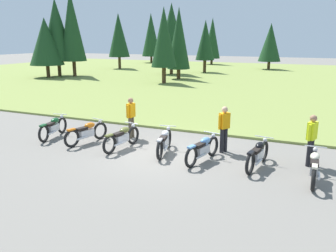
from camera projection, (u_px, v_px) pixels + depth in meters
ground_plane at (161, 154)px, 12.23m from camera, size 140.00×140.00×0.00m
grass_moorland at (268, 79)px, 34.52m from camera, size 80.00×44.00×0.10m
forest_treeline at (206, 35)px, 37.79m from camera, size 45.49×27.50×8.84m
motorcycle_british_green at (53, 127)px, 14.24m from camera, size 0.70×2.08×0.88m
motorcycle_orange at (87, 132)px, 13.47m from camera, size 0.74×2.06×0.88m
motorcycle_olive at (122, 137)px, 12.76m from camera, size 0.62×2.10×0.88m
motorcycle_silver at (164, 141)px, 12.28m from camera, size 0.72×2.08×0.88m
motorcycle_sky_blue at (203, 149)px, 11.45m from camera, size 0.70×2.07×0.88m
motorcycle_black at (258, 154)px, 10.91m from camera, size 0.62×2.09×0.88m
motorcycle_cream at (314, 166)px, 9.86m from camera, size 0.62×2.10×0.88m
rider_with_back_turned at (224, 126)px, 12.27m from camera, size 0.37×0.48×1.67m
rider_near_row_end at (131, 115)px, 14.06m from camera, size 0.23×0.55×1.67m
rider_in_hivis_vest at (312, 137)px, 10.94m from camera, size 0.33×0.52×1.67m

